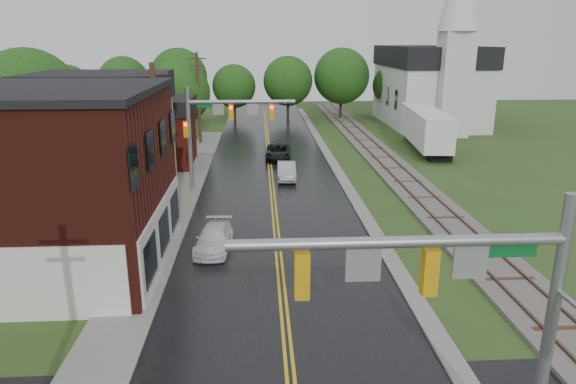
{
  "coord_description": "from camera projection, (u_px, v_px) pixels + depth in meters",
  "views": [
    {
      "loc": [
        -0.87,
        -7.8,
        10.28
      ],
      "look_at": [
        0.42,
        14.75,
        3.5
      ],
      "focal_mm": 32.0,
      "sensor_mm": 36.0,
      "label": 1
    }
  ],
  "objects": [
    {
      "name": "church",
      "position": [
        433.0,
        77.0,
        61.26
      ],
      "size": [
        10.4,
        18.4,
        20.0
      ],
      "color": "silver",
      "rests_on": "ground"
    },
    {
      "name": "semi_trailer",
      "position": [
        425.0,
        127.0,
        48.4
      ],
      "size": [
        3.82,
        12.3,
        3.82
      ],
      "color": "black",
      "rests_on": "ground"
    },
    {
      "name": "traffic_signal_far",
      "position": [
        220.0,
        120.0,
        34.66
      ],
      "size": [
        7.34,
        0.43,
        7.2
      ],
      "color": "gray",
      "rests_on": "ground"
    },
    {
      "name": "sidewalk_left",
      "position": [
        180.0,
        200.0,
        34.03
      ],
      "size": [
        2.4,
        50.0,
        0.12
      ],
      "primitive_type": "cube",
      "color": "gray",
      "rests_on": "ground"
    },
    {
      "name": "tree_left_c",
      "position": [
        116.0,
        105.0,
        46.56
      ],
      "size": [
        6.0,
        6.0,
        7.65
      ],
      "color": "black",
      "rests_on": "ground"
    },
    {
      "name": "pickup_white",
      "position": [
        214.0,
        239.0,
        25.87
      ],
      "size": [
        1.93,
        4.12,
        1.16
      ],
      "primitive_type": "imported",
      "rotation": [
        0.0,
        0.0,
        -0.08
      ],
      "color": "white",
      "rests_on": "ground"
    },
    {
      "name": "main_road",
      "position": [
        271.0,
        179.0,
        39.15
      ],
      "size": [
        10.0,
        90.0,
        0.02
      ],
      "primitive_type": "cube",
      "color": "black",
      "rests_on": "ground"
    },
    {
      "name": "traffic_signal_near",
      "position": [
        462.0,
        293.0,
        11.14
      ],
      "size": [
        7.34,
        0.3,
        7.2
      ],
      "color": "gray",
      "rests_on": "ground"
    },
    {
      "name": "utility_pole_c",
      "position": [
        199.0,
        97.0,
        50.81
      ],
      "size": [
        1.8,
        0.28,
        9.0
      ],
      "color": "#382616",
      "rests_on": "ground"
    },
    {
      "name": "railroad",
      "position": [
        385.0,
        161.0,
        44.45
      ],
      "size": [
        3.2,
        80.0,
        0.3
      ],
      "color": "#59544C",
      "rests_on": "ground"
    },
    {
      "name": "sedan_silver",
      "position": [
        287.0,
        171.0,
        38.81
      ],
      "size": [
        1.48,
        3.95,
        1.29
      ],
      "primitive_type": "imported",
      "rotation": [
        0.0,
        0.0,
        -0.03
      ],
      "color": "#B2B2B7",
      "rests_on": "ground"
    },
    {
      "name": "curb_right",
      "position": [
        332.0,
        163.0,
        44.23
      ],
      "size": [
        0.8,
        70.0,
        0.12
      ],
      "primitive_type": "cube",
      "color": "gray",
      "rests_on": "ground"
    },
    {
      "name": "darkred_building",
      "position": [
        150.0,
        139.0,
        42.75
      ],
      "size": [
        7.0,
        6.0,
        4.4
      ],
      "primitive_type": "cube",
      "color": "#3F0F0C",
      "rests_on": "ground"
    },
    {
      "name": "tree_left_e",
      "position": [
        180.0,
        94.0,
        52.48
      ],
      "size": [
        6.4,
        6.4,
        8.16
      ],
      "color": "black",
      "rests_on": "ground"
    },
    {
      "name": "brick_building",
      "position": [
        0.0,
        181.0,
        22.93
      ],
      "size": [
        14.3,
        10.3,
        8.3
      ],
      "color": "#4A170F",
      "rests_on": "ground"
    },
    {
      "name": "suv_dark",
      "position": [
        278.0,
        152.0,
        45.27
      ],
      "size": [
        2.39,
        4.76,
        1.3
      ],
      "primitive_type": "imported",
      "rotation": [
        0.0,
        0.0,
        -0.05
      ],
      "color": "black",
      "rests_on": "ground"
    },
    {
      "name": "yellow_house",
      "position": [
        106.0,
        150.0,
        33.8
      ],
      "size": [
        8.0,
        7.0,
        6.4
      ],
      "primitive_type": "cube",
      "color": "tan",
      "rests_on": "ground"
    },
    {
      "name": "tree_left_b",
      "position": [
        31.0,
        102.0,
        38.34
      ],
      "size": [
        7.6,
        7.6,
        9.69
      ],
      "color": "black",
      "rests_on": "ground"
    },
    {
      "name": "utility_pole_b",
      "position": [
        157.0,
        138.0,
        29.77
      ],
      "size": [
        1.8,
        0.28,
        9.0
      ],
      "color": "#382616",
      "rests_on": "ground"
    }
  ]
}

